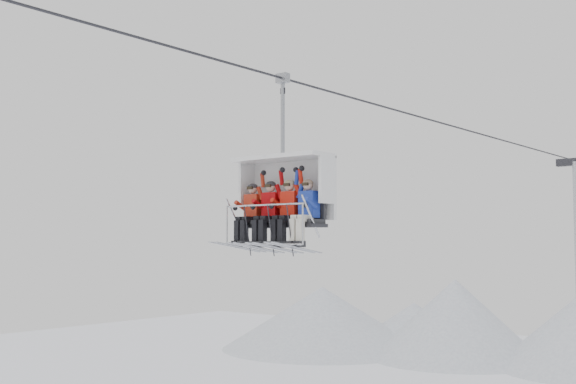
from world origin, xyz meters
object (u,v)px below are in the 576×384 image
Objects in this scene: skier_far_left at (250,212)px; skier_far_right at (306,210)px; chairlift_carrier at (286,191)px; skier_center_left at (269,211)px; skier_center_right at (287,210)px.

skier_far_right is (1.63, 0.00, 0.00)m from skier_far_left.
chairlift_carrier is 2.36× the size of skier_far_right.
skier_center_left is at bearing 0.33° from skier_far_left.
skier_center_right is at bearing -46.90° from chairlift_carrier.
skier_far_right is (0.80, -0.31, -0.48)m from chairlift_carrier.
skier_center_right is (0.28, -0.30, -0.47)m from chairlift_carrier.
skier_center_left is 1.00× the size of skier_center_right.
skier_far_left is at bearing -159.67° from chairlift_carrier.
skier_center_left reaches higher than skier_far_left.
chairlift_carrier reaches higher than skier_center_right.
skier_far_left is 1.00× the size of skier_far_right.
skier_far_right is at bearing 0.04° from skier_far_left.
skier_center_left is at bearing -131.75° from chairlift_carrier.
skier_center_left is 1.07m from skier_far_right.
skier_far_left is 0.56m from skier_center_left.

